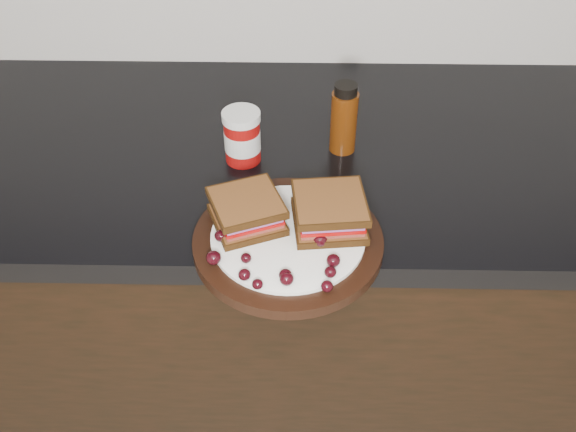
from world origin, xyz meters
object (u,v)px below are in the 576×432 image
sandwich_left (247,211)px  oil_bottle (344,118)px  plate (288,242)px  condiment_jar (242,137)px

sandwich_left → oil_bottle: 0.27m
oil_bottle → sandwich_left: bearing=-124.2°
plate → condiment_jar: condiment_jar is taller
plate → oil_bottle: 0.27m
plate → sandwich_left: sandwich_left is taller
condiment_jar → oil_bottle: (0.17, 0.03, 0.02)m
plate → condiment_jar: 0.23m
plate → sandwich_left: (-0.06, 0.02, 0.04)m
plate → sandwich_left: size_ratio=2.86×
sandwich_left → condiment_jar: bearing=74.8°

